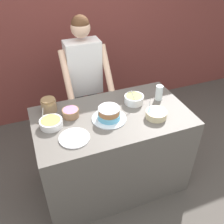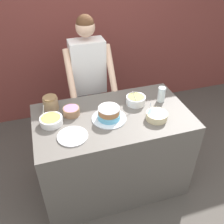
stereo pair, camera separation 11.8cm
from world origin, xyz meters
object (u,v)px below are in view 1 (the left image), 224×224
Objects in this scene: frosting_bowl_olive at (134,99)px; frosting_bowl_yellow at (51,123)px; drinking_glass at (159,93)px; ceramic_plate at (74,138)px; stoneware_jar at (49,105)px; frosting_bowl_blue at (156,114)px; person_baker at (84,75)px; frosting_bowl_purple at (71,113)px; cake at (109,114)px.

frosting_bowl_yellow is at bearing -174.74° from frosting_bowl_olive.
drinking_glass is 0.99m from ceramic_plate.
frosting_bowl_olive is 0.75m from ceramic_plate.
stoneware_jar is at bearing 105.02° from ceramic_plate.
ceramic_plate is at bearing -178.69° from frosting_bowl_blue.
person_baker reaches higher than frosting_bowl_purple.
drinking_glass is 1.09m from stoneware_jar.
frosting_bowl_yellow is 1.05× the size of frosting_bowl_olive.
cake is (0.02, -0.75, -0.03)m from person_baker.
stoneware_jar is (-0.12, 0.47, 0.06)m from ceramic_plate.
stoneware_jar is at bearing 138.20° from frosting_bowl_purple.
drinking_glass reaches higher than cake.
drinking_glass reaches higher than ceramic_plate.
drinking_glass is (1.09, 0.04, 0.04)m from frosting_bowl_yellow.
person_baker is at bearing 42.90° from stoneware_jar.
cake is 0.58m from stoneware_jar.
ceramic_plate is at bearing -155.82° from frosting_bowl_olive.
drinking_glass is (0.26, -0.03, 0.03)m from frosting_bowl_olive.
frosting_bowl_olive is at bearing 26.52° from cake.
frosting_bowl_olive is 0.26m from drinking_glass.
person_baker reaches higher than frosting_bowl_olive.
ceramic_plate is 1.80× the size of stoneware_jar.
frosting_bowl_olive is at bearing -10.93° from stoneware_jar.
ceramic_plate is at bearing -110.89° from person_baker.
frosting_bowl_yellow is at bearing 170.49° from cake.
person_baker reaches higher than drinking_glass.
drinking_glass reaches higher than frosting_bowl_blue.
cake is 0.36m from frosting_bowl_olive.
frosting_bowl_olive is 0.83m from stoneware_jar.
frosting_bowl_yellow is 0.84m from frosting_bowl_olive.
frosting_bowl_purple is 0.23m from stoneware_jar.
frosting_bowl_blue reaches higher than ceramic_plate.
frosting_bowl_purple is at bearing 179.63° from frosting_bowl_olive.
person_baker is 0.76m from cake.
person_baker is 0.98m from frosting_bowl_blue.
frosting_bowl_yellow reaches higher than frosting_bowl_purple.
frosting_bowl_olive is at bearing 24.18° from ceramic_plate.
cake is 0.52m from frosting_bowl_yellow.
frosting_bowl_purple is 0.78× the size of frosting_bowl_blue.
frosting_bowl_purple is at bearing 158.00° from frosting_bowl_blue.
frosting_bowl_olive is at bearing -0.37° from frosting_bowl_purple.
frosting_bowl_olive is (0.84, 0.08, 0.01)m from frosting_bowl_yellow.
frosting_bowl_olive is (0.33, 0.16, -0.01)m from cake.
frosting_bowl_purple is (-0.32, 0.17, -0.01)m from cake.
drinking_glass is at bearing -46.03° from person_baker.
cake is 1.63× the size of frosting_bowl_blue.
frosting_bowl_purple is at bearing -116.87° from person_baker.
frosting_bowl_yellow is (-0.51, 0.09, -0.02)m from cake.
frosting_bowl_olive reaches higher than frosting_bowl_blue.
frosting_bowl_yellow is at bearing -126.32° from person_baker.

